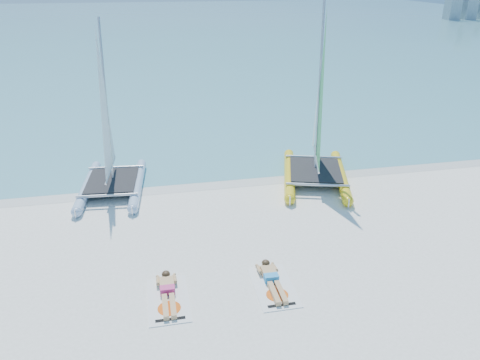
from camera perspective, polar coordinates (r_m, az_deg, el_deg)
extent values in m
plane|color=white|center=(13.30, 1.61, -9.74)|extent=(140.00, 140.00, 0.00)
cube|color=#74AFC2|center=(74.15, -10.06, 18.08)|extent=(140.00, 115.00, 0.01)
cube|color=silver|center=(18.03, -2.35, -0.13)|extent=(140.00, 1.40, 0.01)
cube|color=#A6B0B7|center=(88.77, 24.49, 18.49)|extent=(2.00, 2.00, 3.50)
cube|color=#A6B0B7|center=(90.47, 26.21, 18.76)|extent=(2.00, 2.00, 5.00)
cylinder|color=silver|center=(18.05, -18.11, -0.75)|extent=(0.71, 4.08, 0.36)
cone|color=silver|center=(20.08, -17.02, 1.93)|extent=(0.38, 0.55, 0.34)
cylinder|color=silver|center=(17.76, -12.38, -0.48)|extent=(0.71, 4.08, 0.36)
cone|color=silver|center=(19.82, -11.86, 2.21)|extent=(0.38, 0.55, 0.34)
cube|color=black|center=(17.80, -15.34, -0.01)|extent=(1.93, 2.38, 0.03)
cylinder|color=#B6B8BD|center=(17.59, -16.03, 9.30)|extent=(0.18, 1.07, 5.60)
cylinder|color=yellow|center=(18.26, 6.03, 0.73)|extent=(1.65, 4.37, 0.39)
cone|color=yellow|center=(20.53, 5.97, 3.44)|extent=(0.52, 0.65, 0.37)
cylinder|color=yellow|center=(18.42, 12.21, 0.50)|extent=(1.65, 4.37, 0.39)
cone|color=yellow|center=(20.67, 11.48, 3.22)|extent=(0.52, 0.65, 0.37)
cube|color=black|center=(18.22, 9.18, 1.27)|extent=(2.53, 2.89, 0.03)
cylinder|color=#B6B8BD|center=(18.05, 9.67, 11.23)|extent=(0.42, 1.15, 6.12)
cube|color=white|center=(12.02, -8.73, -14.19)|extent=(1.00, 1.85, 0.02)
cube|color=tan|center=(12.30, -8.89, -12.56)|extent=(0.36, 0.55, 0.17)
cube|color=#CB2F75|center=(12.14, -8.84, -13.10)|extent=(0.37, 0.22, 0.17)
cube|color=tan|center=(11.69, -8.64, -15.02)|extent=(0.31, 0.85, 0.13)
sphere|color=tan|center=(12.58, -9.01, -11.42)|extent=(0.21, 0.21, 0.21)
ellipsoid|color=#352413|center=(12.56, -9.02, -11.25)|extent=(0.22, 0.24, 0.15)
cube|color=white|center=(12.32, 4.11, -12.84)|extent=(1.00, 1.85, 0.02)
cube|color=tan|center=(12.59, 3.59, -11.30)|extent=(0.36, 0.55, 0.17)
cube|color=#2891D8|center=(12.43, 3.84, -11.80)|extent=(0.37, 0.22, 0.17)
cube|color=tan|center=(12.00, 4.60, -13.59)|extent=(0.31, 0.85, 0.13)
sphere|color=tan|center=(12.86, 3.17, -10.22)|extent=(0.21, 0.21, 0.21)
ellipsoid|color=#352413|center=(12.85, 3.16, -10.05)|extent=(0.22, 0.24, 0.15)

